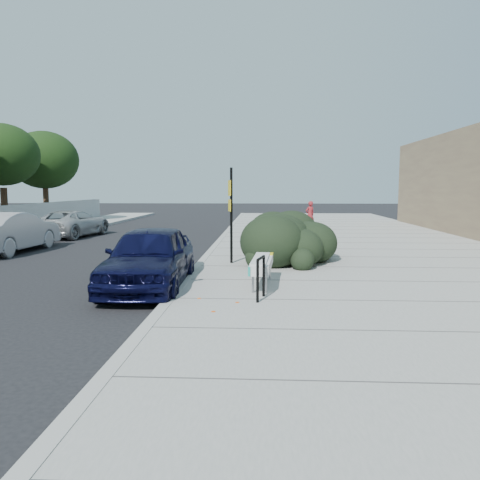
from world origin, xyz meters
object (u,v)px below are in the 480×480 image
object	(u,v)px
suv_silver	(72,223)
bike_rack	(261,274)
wagon_silver	(11,232)
pedestrian	(310,215)
sign_post	(231,210)
bench	(262,264)
sedan_navy	(150,257)

from	to	relation	value
suv_silver	bike_rack	bearing A→B (deg)	132.32
wagon_silver	pedestrian	xyz separation A→B (m)	(11.96, 9.22, 0.14)
wagon_silver	sign_post	bearing A→B (deg)	162.69
bench	suv_silver	distance (m)	15.07
sign_post	wagon_silver	size ratio (longest dim) A/B	0.62
wagon_silver	suv_silver	world-z (taller)	wagon_silver
bike_rack	pedestrian	size ratio (longest dim) A/B	0.58
suv_silver	pedestrian	size ratio (longest dim) A/B	3.10
bench	sedan_navy	world-z (taller)	sedan_navy
bike_rack	suv_silver	size ratio (longest dim) A/B	0.19
wagon_silver	bike_rack	bearing A→B (deg)	143.24
sign_post	sedan_navy	size ratio (longest dim) A/B	0.64
bench	bike_rack	distance (m)	1.38
sedan_navy	pedestrian	bearing A→B (deg)	69.41
bike_rack	sign_post	xyz separation A→B (m)	(-0.93, 4.58, 1.07)
sign_post	wagon_silver	world-z (taller)	sign_post
bike_rack	sedan_navy	size ratio (longest dim) A/B	0.20
sign_post	pedestrian	bearing A→B (deg)	58.34
wagon_silver	pedestrian	size ratio (longest dim) A/B	3.06
sign_post	suv_silver	distance (m)	12.09
bench	suv_silver	size ratio (longest dim) A/B	0.45
bike_rack	sign_post	size ratio (longest dim) A/B	0.31
sign_post	pedestrian	world-z (taller)	sign_post
bench	sign_post	xyz separation A→B (m)	(-0.95, 3.20, 1.10)
pedestrian	sign_post	bearing A→B (deg)	43.21
wagon_silver	pedestrian	world-z (taller)	pedestrian
sedan_navy	wagon_silver	world-z (taller)	wagon_silver
sedan_navy	suv_silver	xyz separation A→B (m)	(-6.70, 11.59, -0.11)
bike_rack	wagon_silver	distance (m)	12.03
suv_silver	sign_post	bearing A→B (deg)	141.36
sedan_navy	wagon_silver	distance (m)	8.98
bench	wagon_silver	xyz separation A→B (m)	(-9.37, 6.18, 0.11)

